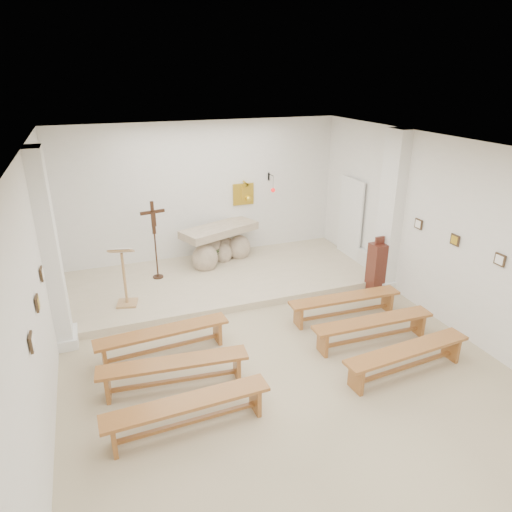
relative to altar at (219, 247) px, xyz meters
name	(u,v)px	position (x,y,z in m)	size (l,w,h in m)	color
ground	(282,365)	(-0.20, -4.39, -0.53)	(7.00, 10.00, 0.00)	#CAB792
wall_left	(34,308)	(-3.69, -4.39, 1.22)	(0.02, 10.00, 3.50)	white
wall_right	(464,242)	(3.29, -4.39, 1.22)	(0.02, 10.00, 3.50)	white
wall_back	(203,194)	(-0.20, 0.60, 1.22)	(7.00, 0.02, 3.50)	white
ceiling	(287,154)	(-0.20, -4.39, 2.96)	(7.00, 10.00, 0.02)	silver
sanctuary_platform	(222,279)	(-0.20, -0.89, -0.46)	(6.98, 3.00, 0.15)	beige
pilaster_left	(51,253)	(-3.57, -2.39, 1.22)	(0.26, 0.55, 3.50)	white
pilaster_right	(390,212)	(3.17, -2.39, 1.22)	(0.26, 0.55, 3.50)	white
gold_wall_relief	(243,194)	(0.85, 0.57, 1.12)	(0.55, 0.04, 0.55)	gold
sanctuary_lamp	(273,188)	(1.55, 0.32, 1.28)	(0.11, 0.36, 0.44)	black
station_frame_left_front	(31,342)	(-3.67, -5.19, 1.19)	(0.03, 0.20, 0.20)	#3A2A19
station_frame_left_mid	(37,303)	(-3.67, -4.19, 1.19)	(0.03, 0.20, 0.20)	#3A2A19
station_frame_left_rear	(42,274)	(-3.67, -3.19, 1.19)	(0.03, 0.20, 0.20)	#3A2A19
station_frame_right_front	(500,260)	(3.27, -5.19, 1.19)	(0.03, 0.20, 0.20)	#3A2A19
station_frame_right_mid	(455,240)	(3.27, -4.19, 1.19)	(0.03, 0.20, 0.20)	#3A2A19
station_frame_right_rear	(419,224)	(3.27, -3.19, 1.19)	(0.03, 0.20, 0.20)	#3A2A19
radiator_left	(62,312)	(-3.63, -1.69, -0.26)	(0.10, 0.85, 0.52)	silver
radiator_right	(368,263)	(3.23, -1.69, -0.26)	(0.10, 0.85, 0.52)	silver
altar	(219,247)	(0.00, 0.00, 0.00)	(2.06, 1.40, 0.99)	#C0AC92
lectern	(124,276)	(-2.41, -1.57, 0.26)	(0.53, 0.48, 1.30)	tan
crucifix_stand	(154,235)	(-1.60, -0.46, 0.66)	(0.54, 0.24, 1.81)	#382012
potted_plant	(211,257)	(-0.28, -0.27, -0.14)	(0.43, 0.37, 0.47)	#295522
donation_pedestal	(377,267)	(2.90, -2.49, 0.03)	(0.35, 0.35, 1.26)	#4E2016
bench_left_front	(163,336)	(-1.98, -3.37, -0.17)	(2.30, 0.52, 0.48)	#9E622E
bench_right_front	(345,302)	(1.58, -3.37, -0.17)	(2.29, 0.45, 0.48)	#9E622E
bench_left_second	(174,368)	(-1.98, -4.33, -0.17)	(2.30, 0.59, 0.48)	#9E622E
bench_right_second	(373,326)	(1.58, -4.33, -0.17)	(2.28, 0.42, 0.48)	#9E622E
bench_left_third	(188,408)	(-1.98, -5.29, -0.17)	(2.29, 0.44, 0.48)	#9E622E
bench_right_third	(407,355)	(1.58, -5.29, -0.17)	(2.30, 0.54, 0.48)	#9E622E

